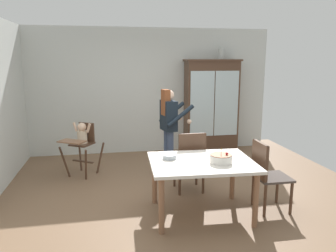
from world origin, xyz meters
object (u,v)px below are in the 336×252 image
dining_table (202,168)px  dining_chair_right_end (266,171)px  high_chair_with_toddler (82,139)px  dining_chair_far_side (190,158)px  china_cabinet (211,106)px  adult_person (169,122)px  serving_bowl (170,157)px  ceramic_vase (221,54)px  birthday_cake (221,159)px

dining_table → dining_chair_right_end: bearing=-3.0°
high_chair_with_toddler → dining_chair_far_side: dining_chair_far_side is taller
dining_chair_right_end → high_chair_with_toddler: bearing=53.6°
dining_table → dining_chair_right_end: (0.88, -0.05, -0.09)m
china_cabinet → adult_person: 1.85m
high_chair_with_toddler → serving_bowl: high_chair_with_toddler is taller
ceramic_vase → dining_chair_right_end: size_ratio=0.28×
dining_table → dining_chair_far_side: 0.74m
china_cabinet → ceramic_vase: size_ratio=7.54×
dining_chair_far_side → dining_chair_right_end: size_ratio=1.00×
ceramic_vase → dining_chair_far_side: bearing=-119.0°
china_cabinet → serving_bowl: bearing=-117.9°
birthday_cake → dining_chair_right_end: bearing=6.1°
china_cabinet → dining_chair_right_end: bearing=-93.8°
adult_person → dining_chair_right_end: 1.95m
dining_chair_right_end → dining_chair_far_side: bearing=47.7°
dining_table → serving_bowl: size_ratio=7.69×
adult_person → serving_bowl: size_ratio=8.50×
adult_person → birthday_cake: (0.35, -1.68, -0.17)m
ceramic_vase → adult_person: 2.31m
ceramic_vase → adult_person: (-1.41, -1.40, -1.19)m
birthday_cake → dining_chair_right_end: (0.67, 0.07, -0.24)m
china_cabinet → dining_table: bearing=-110.1°
adult_person → dining_table: 1.60m
ceramic_vase → dining_chair_right_end: ceramic_vase is taller
birthday_cake → adult_person: bearing=101.8°
serving_bowl → dining_chair_right_end: bearing=-9.6°
high_chair_with_toddler → dining_chair_far_side: size_ratio=0.99×
high_chair_with_toddler → dining_chair_far_side: bearing=-1.5°
dining_chair_far_side → ceramic_vase: bearing=-119.5°
dining_chair_far_side → high_chair_with_toddler: bearing=-34.1°
ceramic_vase → serving_bowl: bearing=-120.8°
china_cabinet → dining_table: size_ratio=1.47×
ceramic_vase → dining_table: 3.56m
dining_table → dining_chair_right_end: 0.89m
adult_person → dining_chair_far_side: 0.94m
ceramic_vase → dining_chair_far_side: (-1.23, -2.23, -1.60)m
china_cabinet → dining_table: 3.18m
china_cabinet → high_chair_with_toddler: size_ratio=2.14×
dining_table → dining_chair_right_end: dining_chair_right_end is taller
adult_person → dining_table: (0.13, -1.56, -0.32)m
ceramic_vase → serving_bowl: size_ratio=1.50×
dining_chair_far_side → serving_bowl: bearing=52.0°
serving_bowl → dining_chair_far_side: (0.43, 0.57, -0.21)m
high_chair_with_toddler → dining_table: bearing=-16.4°
dining_chair_right_end → dining_table: bearing=87.6°
china_cabinet → dining_chair_far_side: size_ratio=2.12×
ceramic_vase → high_chair_with_toddler: ceramic_vase is taller
high_chair_with_toddler → adult_person: bearing=21.3°
dining_chair_right_end → adult_person: bearing=32.9°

